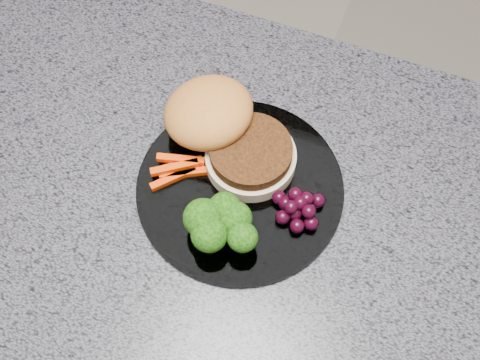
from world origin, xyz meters
name	(u,v)px	position (x,y,z in m)	size (l,w,h in m)	color
island_cabinet	(199,302)	(0.00, 0.00, 0.43)	(1.20, 0.60, 0.86)	brown
countertop	(180,198)	(0.00, 0.00, 0.88)	(1.20, 0.60, 0.04)	#565560
plate	(240,188)	(0.07, 0.03, 0.90)	(0.26, 0.26, 0.01)	white
burger	(223,130)	(0.03, 0.09, 0.93)	(0.21, 0.17, 0.06)	beige
carrot_sticks	(178,169)	(-0.01, 0.02, 0.91)	(0.07, 0.07, 0.02)	#E73C03
broccoli	(219,223)	(0.07, -0.04, 0.94)	(0.09, 0.08, 0.06)	olive
grape_bunch	(299,207)	(0.15, 0.02, 0.92)	(0.07, 0.06, 0.03)	black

